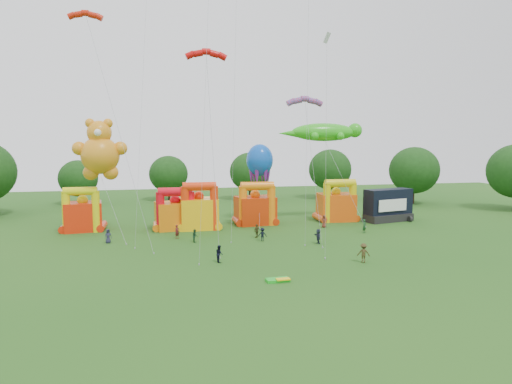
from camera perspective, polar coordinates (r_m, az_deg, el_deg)
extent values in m
plane|color=#1F5116|center=(38.62, 2.95, -11.71)|extent=(160.00, 160.00, 0.00)
cylinder|color=#352314|center=(92.07, 19.06, -0.23)|extent=(0.44, 0.44, 3.72)
ellipsoid|color=#163B12|center=(91.68, 19.16, 2.59)|extent=(9.30, 9.30, 8.89)
cylinder|color=#352314|center=(96.07, 9.19, 0.24)|extent=(0.44, 0.44, 3.51)
ellipsoid|color=#163B12|center=(95.71, 9.24, 2.80)|extent=(8.77, 8.78, 8.39)
cylinder|color=#352314|center=(93.31, -0.78, 0.08)|extent=(0.44, 0.44, 3.30)
ellipsoid|color=#163B12|center=(92.95, -0.78, 2.55)|extent=(8.25, 8.25, 7.88)
cylinder|color=#352314|center=(93.70, -10.83, -0.08)|extent=(0.44, 0.44, 3.09)
ellipsoid|color=#163B12|center=(93.35, -10.88, 2.23)|extent=(7.73, 7.72, 7.38)
cylinder|color=#352314|center=(92.25, -21.25, -0.57)|extent=(0.44, 0.44, 2.88)
ellipsoid|color=#163B12|center=(91.91, -21.34, 1.61)|extent=(7.20, 7.20, 6.88)
cube|color=red|center=(65.28, -20.79, -2.88)|extent=(5.20, 4.39, 3.84)
cylinder|color=yellow|center=(64.16, -22.63, -2.37)|extent=(1.04, 1.04, 5.48)
cylinder|color=yellow|center=(63.54, -19.37, -2.32)|extent=(1.04, 1.04, 5.48)
cylinder|color=yellow|center=(63.48, -21.11, 0.10)|extent=(4.20, 1.09, 1.09)
sphere|color=yellow|center=(64.97, -20.86, -0.95)|extent=(1.40, 1.40, 1.40)
cube|color=orange|center=(63.29, -10.05, -2.91)|extent=(5.67, 4.84, 3.68)
cylinder|color=red|center=(61.71, -11.86, -2.44)|extent=(1.11, 1.11, 5.26)
cylinder|color=red|center=(61.80, -8.20, -2.36)|extent=(1.11, 1.11, 5.26)
cylinder|color=red|center=(61.37, -10.08, 0.02)|extent=(4.50, 1.17, 1.17)
sphere|color=red|center=(62.98, -10.09, -0.98)|extent=(1.40, 1.40, 1.40)
cube|color=#F9B20D|center=(62.90, -7.15, -2.68)|extent=(5.07, 4.10, 4.18)
cylinder|color=red|center=(61.23, -8.87, -2.11)|extent=(1.09, 1.09, 5.97)
cylinder|color=red|center=(61.52, -5.25, -2.02)|extent=(1.09, 1.09, 5.97)
cylinder|color=red|center=(60.98, -7.09, 0.70)|extent=(4.43, 1.15, 1.15)
sphere|color=red|center=(62.57, -7.18, -0.52)|extent=(1.40, 1.40, 1.40)
cube|color=red|center=(65.96, -0.11, -2.30)|extent=(5.80, 4.91, 3.97)
cylinder|color=orange|center=(63.99, -1.64, -1.81)|extent=(1.15, 1.15, 5.67)
cylinder|color=orange|center=(64.80, 1.93, -1.70)|extent=(1.15, 1.15, 5.67)
cylinder|color=orange|center=(64.02, 0.16, 0.76)|extent=(4.67, 1.21, 1.21)
sphere|color=orange|center=(65.65, -0.11, -0.33)|extent=(1.40, 1.40, 1.40)
cube|color=#E94E0C|center=(69.93, 9.96, -1.86)|extent=(5.42, 4.45, 4.05)
cylinder|color=#DDC40B|center=(67.71, 8.85, -1.37)|extent=(1.14, 1.14, 5.78)
cylinder|color=#DDC40B|center=(69.20, 11.98, -1.27)|extent=(1.14, 1.14, 5.78)
cylinder|color=#DDC40B|center=(68.10, 10.48, 1.09)|extent=(4.60, 1.19, 1.19)
sphere|color=#DDC40B|center=(69.63, 9.99, 0.03)|extent=(1.40, 1.40, 1.40)
cube|color=black|center=(71.16, 16.20, -3.08)|extent=(7.87, 4.44, 1.10)
cube|color=black|center=(70.99, 16.18, -1.14)|extent=(7.79, 4.09, 3.71)
cube|color=white|center=(69.77, 16.73, -1.60)|extent=(5.00, 1.28, 1.74)
cylinder|color=black|center=(68.88, 14.43, -3.47)|extent=(0.30, 0.90, 0.90)
cylinder|color=black|center=(71.65, 18.72, -3.23)|extent=(0.30, 0.90, 0.90)
sphere|color=orange|center=(62.74, -18.90, 4.37)|extent=(4.90, 4.90, 4.90)
sphere|color=orange|center=(62.72, -19.00, 7.02)|extent=(3.12, 3.12, 3.12)
sphere|color=orange|center=(62.90, -20.06, 8.09)|extent=(1.22, 1.22, 1.22)
sphere|color=orange|center=(62.62, -18.02, 8.17)|extent=(1.22, 1.22, 1.22)
sphere|color=orange|center=(63.10, -21.25, 5.10)|extent=(1.78, 1.78, 1.78)
sphere|color=orange|center=(62.44, -16.59, 5.26)|extent=(1.78, 1.78, 1.78)
sphere|color=orange|center=(63.02, -19.93, 2.31)|extent=(2.00, 2.00, 2.00)
sphere|color=orange|center=(62.70, -17.72, 2.38)|extent=(2.00, 2.00, 2.00)
sphere|color=white|center=(61.23, -19.18, 7.03)|extent=(0.89, 0.89, 0.89)
ellipsoid|color=green|center=(69.05, 8.50, 7.40)|extent=(10.02, 3.13, 2.66)
sphere|color=green|center=(70.87, 12.26, 7.54)|extent=(2.15, 2.15, 2.15)
cone|color=green|center=(67.49, 4.40, 7.31)|extent=(3.91, 1.57, 1.57)
sphere|color=green|center=(71.19, 9.55, 6.88)|extent=(1.17, 1.17, 1.17)
sphere|color=green|center=(68.28, 10.50, 6.89)|extent=(1.17, 1.17, 1.17)
sphere|color=green|center=(69.89, 6.53, 6.94)|extent=(1.17, 1.17, 1.17)
sphere|color=green|center=(66.92, 7.37, 6.95)|extent=(1.17, 1.17, 1.17)
ellipsoid|color=blue|center=(68.10, 0.46, 4.01)|extent=(3.98, 3.98, 4.77)
cone|color=#591E8C|center=(68.51, 1.52, 2.19)|extent=(0.89, 0.89, 3.18)
cone|color=#591E8C|center=(69.45, 0.79, 2.25)|extent=(0.89, 0.89, 3.18)
cone|color=#591E8C|center=(69.19, -0.26, 2.23)|extent=(0.89, 0.89, 3.18)
cone|color=#591E8C|center=(67.97, -0.61, 2.16)|extent=(0.89, 0.89, 3.18)
cone|color=#591E8C|center=(67.01, 0.12, 2.09)|extent=(0.89, 0.89, 3.18)
cone|color=#591E8C|center=(67.28, 1.20, 2.11)|extent=(0.89, 0.89, 3.18)
cube|color=silver|center=(53.47, 8.87, 18.52)|extent=(1.02, 1.02, 1.10)
cube|color=green|center=(39.90, 2.73, -10.93)|extent=(2.06, 1.12, 0.24)
cube|color=yellow|center=(39.68, 3.41, -10.82)|extent=(1.23, 0.67, 0.10)
imported|color=#24243D|center=(56.58, -18.00, -5.27)|extent=(0.95, 0.78, 1.67)
imported|color=#5A1A19|center=(57.09, -9.83, -4.92)|extent=(0.75, 0.70, 1.72)
imported|color=#173A23|center=(54.86, -7.64, -5.44)|extent=(0.61, 0.77, 1.55)
imported|color=black|center=(54.99, 0.81, -5.33)|extent=(1.16, 0.85, 1.60)
imported|color=#403B19|center=(56.82, 0.10, -4.89)|extent=(1.06, 0.89, 1.69)
imported|color=#24293C|center=(54.09, 7.77, -5.50)|extent=(0.57, 1.64, 1.76)
imported|color=maroon|center=(63.99, 8.50, -3.64)|extent=(1.03, 0.97, 1.77)
imported|color=#1B4522|center=(61.42, 13.40, -4.17)|extent=(0.78, 0.71, 1.79)
imported|color=black|center=(45.76, -4.61, -7.69)|extent=(0.77, 0.92, 1.73)
imported|color=#3E3418|center=(46.68, 13.28, -7.43)|extent=(1.41, 1.05, 1.94)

